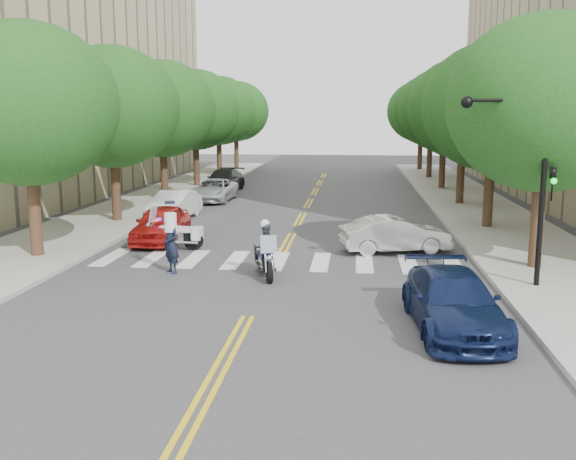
# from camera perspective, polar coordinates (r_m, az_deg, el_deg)

# --- Properties ---
(ground) EXTENTS (140.00, 140.00, 0.00)m
(ground) POSITION_cam_1_polar(r_m,az_deg,el_deg) (16.90, -3.58, -7.69)
(ground) COLOR #38383A
(ground) RESTS_ON ground
(sidewalk_left) EXTENTS (5.00, 60.00, 0.15)m
(sidewalk_left) POSITION_cam_1_polar(r_m,az_deg,el_deg) (40.11, -11.83, 2.63)
(sidewalk_left) COLOR #9E9991
(sidewalk_left) RESTS_ON ground
(sidewalk_right) EXTENTS (5.00, 60.00, 0.15)m
(sidewalk_right) POSITION_cam_1_polar(r_m,az_deg,el_deg) (38.80, 16.00, 2.21)
(sidewalk_right) COLOR #9E9991
(sidewalk_right) RESTS_ON ground
(tree_l_0) EXTENTS (6.40, 6.40, 8.45)m
(tree_l_0) POSITION_cam_1_polar(r_m,az_deg,el_deg) (24.71, -22.17, 10.30)
(tree_l_0) COLOR #382316
(tree_l_0) RESTS_ON ground
(tree_l_1) EXTENTS (6.40, 6.40, 8.45)m
(tree_l_1) POSITION_cam_1_polar(r_m,az_deg,el_deg) (32.00, -15.38, 10.48)
(tree_l_1) COLOR #382316
(tree_l_1) RESTS_ON ground
(tree_l_2) EXTENTS (6.40, 6.40, 8.45)m
(tree_l_2) POSITION_cam_1_polar(r_m,az_deg,el_deg) (39.57, -11.13, 10.52)
(tree_l_2) COLOR #382316
(tree_l_2) RESTS_ON ground
(tree_l_3) EXTENTS (6.40, 6.40, 8.45)m
(tree_l_3) POSITION_cam_1_polar(r_m,az_deg,el_deg) (47.28, -8.27, 10.51)
(tree_l_3) COLOR #382316
(tree_l_3) RESTS_ON ground
(tree_l_4) EXTENTS (6.40, 6.40, 8.45)m
(tree_l_4) POSITION_cam_1_polar(r_m,az_deg,el_deg) (55.08, -6.20, 10.49)
(tree_l_4) COLOR #382316
(tree_l_4) RESTS_ON ground
(tree_l_5) EXTENTS (6.40, 6.40, 8.45)m
(tree_l_5) POSITION_cam_1_polar(r_m,az_deg,el_deg) (62.92, -4.66, 10.47)
(tree_l_5) COLOR #382316
(tree_l_5) RESTS_ON ground
(tree_r_0) EXTENTS (6.40, 6.40, 8.45)m
(tree_r_0) POSITION_cam_1_polar(r_m,az_deg,el_deg) (22.70, 21.91, 10.40)
(tree_r_0) COLOR #382316
(tree_r_0) RESTS_ON ground
(tree_r_1) EXTENTS (6.40, 6.40, 8.45)m
(tree_r_1) POSITION_cam_1_polar(r_m,az_deg,el_deg) (30.48, 17.79, 10.39)
(tree_r_1) COLOR #382316
(tree_r_1) RESTS_ON ground
(tree_r_2) EXTENTS (6.40, 6.40, 8.45)m
(tree_r_2) POSITION_cam_1_polar(r_m,az_deg,el_deg) (38.35, 15.36, 10.37)
(tree_r_2) COLOR #382316
(tree_r_2) RESTS_ON ground
(tree_r_3) EXTENTS (6.40, 6.40, 8.45)m
(tree_r_3) POSITION_cam_1_polar(r_m,az_deg,el_deg) (46.27, 13.75, 10.34)
(tree_r_3) COLOR #382316
(tree_r_3) RESTS_ON ground
(tree_r_4) EXTENTS (6.40, 6.40, 8.45)m
(tree_r_4) POSITION_cam_1_polar(r_m,az_deg,el_deg) (54.21, 12.62, 10.31)
(tree_r_4) COLOR #382316
(tree_r_4) RESTS_ON ground
(tree_r_5) EXTENTS (6.40, 6.40, 8.45)m
(tree_r_5) POSITION_cam_1_polar(r_m,az_deg,el_deg) (62.16, 11.78, 10.29)
(tree_r_5) COLOR #382316
(tree_r_5) RESTS_ON ground
(traffic_signal_pole) EXTENTS (2.82, 0.42, 6.00)m
(traffic_signal_pole) POSITION_cam_1_polar(r_m,az_deg,el_deg) (20.05, 20.51, 5.36)
(traffic_signal_pole) COLOR black
(traffic_signal_pole) RESTS_ON ground
(motorcycle_police) EXTENTS (0.99, 2.26, 1.88)m
(motorcycle_police) POSITION_cam_1_polar(r_m,az_deg,el_deg) (20.82, -2.08, -1.87)
(motorcycle_police) COLOR black
(motorcycle_police) RESTS_ON ground
(motorcycle_parked) EXTENTS (2.56, 0.76, 1.65)m
(motorcycle_parked) POSITION_cam_1_polar(r_m,az_deg,el_deg) (25.41, -9.83, -0.43)
(motorcycle_parked) COLOR black
(motorcycle_parked) RESTS_ON ground
(officer_standing) EXTENTS (0.83, 0.83, 1.94)m
(officer_standing) POSITION_cam_1_polar(r_m,az_deg,el_deg) (21.55, -10.34, -1.26)
(officer_standing) COLOR black
(officer_standing) RESTS_ON ground
(convertible) EXTENTS (4.41, 2.48, 1.38)m
(convertible) POSITION_cam_1_polar(r_m,az_deg,el_deg) (24.82, 9.50, -0.40)
(convertible) COLOR #B9B9BB
(convertible) RESTS_ON ground
(sedan_blue) EXTENTS (2.36, 5.01, 1.41)m
(sedan_blue) POSITION_cam_1_polar(r_m,az_deg,el_deg) (16.18, 14.47, -6.20)
(sedan_blue) COLOR #0E193D
(sedan_blue) RESTS_ON ground
(parked_car_a) EXTENTS (1.92, 4.48, 1.51)m
(parked_car_a) POSITION_cam_1_polar(r_m,az_deg,el_deg) (26.93, -11.20, 0.51)
(parked_car_a) COLOR #AE1512
(parked_car_a) RESTS_ON ground
(parked_car_b) EXTENTS (1.95, 4.54, 1.45)m
(parked_car_b) POSITION_cam_1_polar(r_m,az_deg,el_deg) (32.66, -10.11, 2.17)
(parked_car_b) COLOR white
(parked_car_b) RESTS_ON ground
(parked_car_c) EXTENTS (2.41, 4.94, 1.35)m
(parked_car_c) POSITION_cam_1_polar(r_m,az_deg,el_deg) (39.43, -6.61, 3.53)
(parked_car_c) COLOR #AFB3B7
(parked_car_c) RESTS_ON ground
(parked_car_d) EXTENTS (2.37, 5.26, 1.50)m
(parked_car_d) POSITION_cam_1_polar(r_m,az_deg,el_deg) (44.67, -5.72, 4.42)
(parked_car_d) COLOR black
(parked_car_d) RESTS_ON ground
(parked_car_e) EXTENTS (1.97, 4.08, 1.34)m
(parked_car_e) POSITION_cam_1_polar(r_m,az_deg,el_deg) (46.64, -5.22, 4.57)
(parked_car_e) COLOR gray
(parked_car_e) RESTS_ON ground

